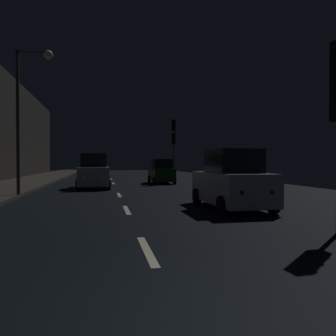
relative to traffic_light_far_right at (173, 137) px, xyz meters
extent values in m
cube|color=black|center=(-4.58, 2.51, -3.64)|extent=(26.16, 84.00, 0.02)
cube|color=#38332B|center=(-11.46, 2.51, -3.55)|extent=(4.40, 84.00, 0.15)
cube|color=beige|center=(-4.58, -18.99, -3.62)|extent=(0.16, 2.20, 0.01)
cube|color=beige|center=(-4.58, -13.52, -3.62)|extent=(0.16, 2.20, 0.01)
cube|color=beige|center=(-4.58, -8.06, -3.62)|extent=(0.16, 2.20, 0.01)
cube|color=beige|center=(-4.58, 1.54, -3.62)|extent=(0.16, 2.20, 0.01)
cube|color=beige|center=(-4.58, 7.94, -3.62)|extent=(0.16, 2.20, 0.01)
cylinder|color=#38383A|center=(0.00, 0.02, -2.09)|extent=(0.12, 0.12, 3.08)
cube|color=black|center=(0.00, 0.02, 0.40)|extent=(0.37, 0.39, 1.90)
sphere|color=black|center=(-0.03, -0.15, 1.04)|extent=(0.22, 0.22, 0.22)
sphere|color=orange|center=(-0.03, -0.15, 0.40)|extent=(0.22, 0.22, 0.22)
sphere|color=black|center=(-0.03, -0.15, -0.23)|extent=(0.22, 0.22, 0.22)
cylinder|color=#2D2D30|center=(-9.36, -8.33, -0.11)|extent=(0.16, 0.16, 7.03)
cylinder|color=#2D2D30|center=(-8.66, -8.33, 3.35)|extent=(1.40, 0.10, 0.10)
sphere|color=beige|center=(-7.96, -8.33, 3.25)|extent=(0.44, 0.44, 0.44)
cube|color=#A5A8AD|center=(-5.95, -3.16, -2.82)|extent=(1.87, 4.36, 1.14)
cube|color=black|center=(-5.95, -3.01, -1.81)|extent=(1.59, 2.18, 0.87)
cylinder|color=black|center=(-5.04, -4.69, -3.29)|extent=(0.23, 0.67, 0.67)
cylinder|color=black|center=(-6.87, -4.69, -3.29)|extent=(0.23, 0.67, 0.67)
cylinder|color=black|center=(-5.04, -1.63, -3.29)|extent=(0.23, 0.67, 0.67)
cylinder|color=black|center=(-6.87, -1.63, -3.29)|extent=(0.23, 0.67, 0.67)
sphere|color=white|center=(-5.44, -5.30, -2.82)|extent=(0.19, 0.19, 0.19)
sphere|color=white|center=(-6.47, -5.30, -2.82)|extent=(0.19, 0.19, 0.19)
sphere|color=red|center=(-5.44, -1.02, -2.82)|extent=(0.19, 0.19, 0.19)
sphere|color=red|center=(-6.47, -1.02, -2.82)|extent=(0.19, 0.19, 0.19)
cube|color=#A5A8AD|center=(-0.80, -13.81, -2.86)|extent=(1.79, 4.18, 1.09)
cube|color=black|center=(-0.80, -13.96, -1.89)|extent=(1.52, 2.09, 0.84)
cylinder|color=black|center=(-1.67, -12.34, -3.31)|extent=(0.22, 0.64, 0.64)
cylinder|color=black|center=(0.08, -12.34, -3.31)|extent=(0.22, 0.64, 0.64)
cylinder|color=black|center=(-1.67, -15.27, -3.31)|extent=(0.22, 0.64, 0.64)
cylinder|color=black|center=(0.08, -15.27, -3.31)|extent=(0.22, 0.64, 0.64)
sphere|color=slate|center=(-1.29, -11.76, -2.86)|extent=(0.18, 0.18, 0.18)
sphere|color=slate|center=(-0.30, -11.76, -2.86)|extent=(0.18, 0.18, 0.18)
sphere|color=red|center=(-1.29, -15.85, -2.86)|extent=(0.18, 0.18, 0.18)
sphere|color=red|center=(-0.30, -15.85, -2.86)|extent=(0.18, 0.18, 0.18)
cube|color=#0F3819|center=(-0.80, 0.93, -2.93)|extent=(1.62, 3.77, 0.99)
cube|color=black|center=(-0.80, 0.80, -2.06)|extent=(1.37, 1.88, 0.75)
cylinder|color=black|center=(-1.59, 2.25, -3.34)|extent=(0.20, 0.57, 0.57)
cylinder|color=black|center=(0.00, 2.25, -3.34)|extent=(0.20, 0.57, 0.57)
cylinder|color=black|center=(-1.59, -0.39, -3.34)|extent=(0.20, 0.57, 0.57)
cylinder|color=black|center=(0.00, -0.39, -3.34)|extent=(0.20, 0.57, 0.57)
sphere|color=slate|center=(-1.24, 2.78, -2.93)|extent=(0.16, 0.16, 0.16)
sphere|color=slate|center=(-0.35, 2.78, -2.93)|extent=(0.16, 0.16, 0.16)
sphere|color=red|center=(-1.24, -0.91, -2.93)|extent=(0.16, 0.16, 0.16)
sphere|color=red|center=(-0.35, -0.91, -2.93)|extent=(0.16, 0.16, 0.16)
camera|label=1|loc=(-5.41, -25.30, -1.93)|focal=35.67mm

